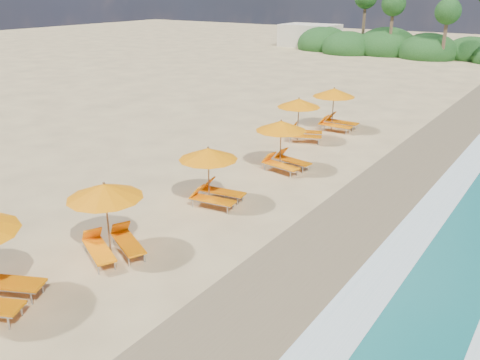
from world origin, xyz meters
name	(u,v)px	position (x,y,z in m)	size (l,w,h in m)	color
ground	(240,212)	(0.00, 0.00, 0.00)	(160.00, 160.00, 0.00)	#D5B77D
wet_sand	(347,243)	(4.00, 0.00, 0.01)	(4.00, 160.00, 0.01)	olive
surf_foam	(439,269)	(6.70, 0.00, 0.03)	(4.00, 160.00, 0.01)	white
station_2	(109,216)	(-1.42, -4.54, 1.24)	(2.92, 2.90, 2.22)	olive
station_3	(213,172)	(-1.23, 0.08, 1.20)	(2.54, 2.42, 2.14)	olive
station_4	(284,142)	(-0.97, 4.66, 1.22)	(2.57, 2.44, 2.18)	olive
station_5	(302,117)	(-2.43, 8.99, 1.24)	(2.89, 2.87, 2.21)	olive
station_6	(336,106)	(-1.86, 11.87, 1.30)	(2.49, 2.29, 2.32)	olive
treeline	(394,46)	(-9.94, 45.51, 1.00)	(25.80, 8.80, 9.74)	#163D14
beach_building	(310,35)	(-22.00, 48.00, 1.40)	(7.00, 5.00, 2.80)	beige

